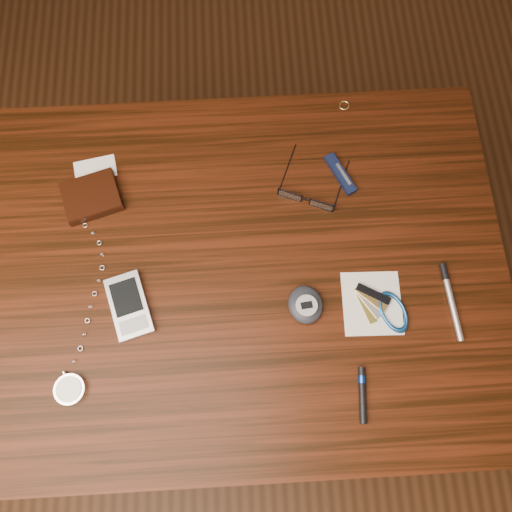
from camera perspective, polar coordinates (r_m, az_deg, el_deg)
The scene contains 12 objects.
ground at distance 1.61m, azimuth -2.07°, elevation -8.96°, with size 3.80×3.80×0.00m, color #472814.
desk at distance 0.98m, azimuth -3.39°, elevation -3.15°, with size 1.00×0.70×0.75m.
wallet_and_card at distance 0.96m, azimuth -18.27°, elevation 6.52°, with size 0.12×0.14×0.02m.
eyeglasses at distance 0.92m, azimuth 5.80°, elevation 6.69°, with size 0.14×0.14×0.02m.
gold_ring at distance 1.03m, azimuth 10.05°, elevation 16.58°, with size 0.02×0.02×0.00m, color #EDCB77.
pocket_watch at distance 0.89m, azimuth -20.38°, elevation -13.44°, with size 0.07×0.33×0.02m.
pda_phone at distance 0.88m, azimuth -14.29°, elevation -5.54°, with size 0.09×0.12×0.02m.
pedometer at distance 0.85m, azimuth 5.66°, elevation -5.56°, with size 0.07×0.07×0.03m.
notepad_keys at distance 0.88m, azimuth 14.27°, elevation -5.69°, with size 0.12×0.11×0.01m.
pocket_knife at distance 0.95m, azimuth 9.62°, elevation 9.22°, with size 0.05×0.09×0.01m.
silver_pen at distance 0.92m, azimuth 21.28°, elevation -4.22°, with size 0.02×0.14×0.01m.
black_blue_pen at distance 0.85m, azimuth 12.05°, elevation -15.06°, with size 0.02×0.09×0.01m.
Camera 1 is at (0.04, -0.25, 1.59)m, focal length 35.00 mm.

